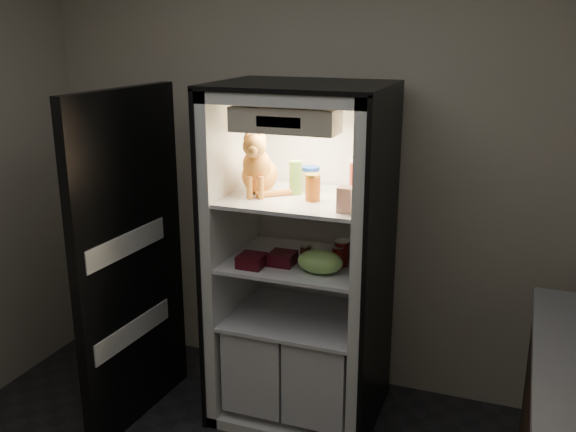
{
  "coord_description": "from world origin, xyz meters",
  "views": [
    {
      "loc": [
        1.08,
        -1.74,
        2.15
      ],
      "look_at": [
        -0.06,
        1.32,
        1.18
      ],
      "focal_mm": 40.0,
      "sensor_mm": 36.0,
      "label": 1
    }
  ],
  "objects_px": {
    "salsa_jar": "(313,187)",
    "berry_box_right": "(282,258)",
    "soda_can_a": "(344,250)",
    "tabby_cat": "(258,169)",
    "mayo_tub": "(311,179)",
    "pepper_jar": "(360,178)",
    "condiment_jar": "(305,252)",
    "berry_box_left": "(252,261)",
    "cream_carton": "(345,200)",
    "soda_can_b": "(342,253)",
    "refrigerator": "(303,281)",
    "soda_can_c": "(338,257)",
    "parmesan_shaker": "(296,178)",
    "grape_bag": "(320,262)"
  },
  "relations": [
    {
      "from": "condiment_jar",
      "to": "refrigerator",
      "type": "bearing_deg",
      "value": 124.21
    },
    {
      "from": "soda_can_a",
      "to": "grape_bag",
      "type": "relative_size",
      "value": 0.49
    },
    {
      "from": "refrigerator",
      "to": "cream_carton",
      "type": "bearing_deg",
      "value": -40.35
    },
    {
      "from": "refrigerator",
      "to": "berry_box_left",
      "type": "relative_size",
      "value": 14.26
    },
    {
      "from": "tabby_cat",
      "to": "mayo_tub",
      "type": "height_order",
      "value": "tabby_cat"
    },
    {
      "from": "cream_carton",
      "to": "berry_box_left",
      "type": "xyz_separation_m",
      "value": [
        -0.5,
        0.0,
        -0.38
      ]
    },
    {
      "from": "parmesan_shaker",
      "to": "soda_can_b",
      "type": "bearing_deg",
      "value": -10.23
    },
    {
      "from": "mayo_tub",
      "to": "salsa_jar",
      "type": "distance_m",
      "value": 0.19
    },
    {
      "from": "soda_can_a",
      "to": "soda_can_b",
      "type": "relative_size",
      "value": 0.86
    },
    {
      "from": "refrigerator",
      "to": "salsa_jar",
      "type": "relative_size",
      "value": 13.59
    },
    {
      "from": "refrigerator",
      "to": "tabby_cat",
      "type": "xyz_separation_m",
      "value": [
        -0.22,
        -0.09,
        0.64
      ]
    },
    {
      "from": "berry_box_right",
      "to": "condiment_jar",
      "type": "bearing_deg",
      "value": 53.63
    },
    {
      "from": "pepper_jar",
      "to": "grape_bag",
      "type": "height_order",
      "value": "pepper_jar"
    },
    {
      "from": "soda_can_a",
      "to": "pepper_jar",
      "type": "bearing_deg",
      "value": 39.48
    },
    {
      "from": "salsa_jar",
      "to": "berry_box_right",
      "type": "xyz_separation_m",
      "value": [
        -0.15,
        -0.05,
        -0.39
      ]
    },
    {
      "from": "refrigerator",
      "to": "condiment_jar",
      "type": "height_order",
      "value": "refrigerator"
    },
    {
      "from": "parmesan_shaker",
      "to": "berry_box_right",
      "type": "relative_size",
      "value": 1.37
    },
    {
      "from": "berry_box_right",
      "to": "soda_can_c",
      "type": "bearing_deg",
      "value": 12.12
    },
    {
      "from": "soda_can_c",
      "to": "grape_bag",
      "type": "distance_m",
      "value": 0.12
    },
    {
      "from": "soda_can_b",
      "to": "soda_can_c",
      "type": "distance_m",
      "value": 0.03
    },
    {
      "from": "tabby_cat",
      "to": "cream_carton",
      "type": "distance_m",
      "value": 0.55
    },
    {
      "from": "salsa_jar",
      "to": "soda_can_c",
      "type": "bearing_deg",
      "value": 4.74
    },
    {
      "from": "soda_can_c",
      "to": "grape_bag",
      "type": "height_order",
      "value": "grape_bag"
    },
    {
      "from": "soda_can_a",
      "to": "berry_box_right",
      "type": "height_order",
      "value": "soda_can_a"
    },
    {
      "from": "tabby_cat",
      "to": "pepper_jar",
      "type": "relative_size",
      "value": 1.87
    },
    {
      "from": "soda_can_b",
      "to": "grape_bag",
      "type": "relative_size",
      "value": 0.58
    },
    {
      "from": "salsa_jar",
      "to": "soda_can_a",
      "type": "xyz_separation_m",
      "value": [
        0.14,
        0.12,
        -0.36
      ]
    },
    {
      "from": "mayo_tub",
      "to": "berry_box_left",
      "type": "relative_size",
      "value": 1.03
    },
    {
      "from": "tabby_cat",
      "to": "mayo_tub",
      "type": "xyz_separation_m",
      "value": [
        0.24,
        0.15,
        -0.07
      ]
    },
    {
      "from": "cream_carton",
      "to": "refrigerator",
      "type": "bearing_deg",
      "value": 139.65
    },
    {
      "from": "mayo_tub",
      "to": "pepper_jar",
      "type": "relative_size",
      "value": 0.69
    },
    {
      "from": "cream_carton",
      "to": "tabby_cat",
      "type": "bearing_deg",
      "value": 161.94
    },
    {
      "from": "mayo_tub",
      "to": "berry_box_left",
      "type": "height_order",
      "value": "mayo_tub"
    },
    {
      "from": "soda_can_a",
      "to": "cream_carton",
      "type": "bearing_deg",
      "value": -74.55
    },
    {
      "from": "tabby_cat",
      "to": "condiment_jar",
      "type": "bearing_deg",
      "value": -4.24
    },
    {
      "from": "mayo_tub",
      "to": "condiment_jar",
      "type": "height_order",
      "value": "mayo_tub"
    },
    {
      "from": "berry_box_left",
      "to": "berry_box_right",
      "type": "bearing_deg",
      "value": 33.0
    },
    {
      "from": "cream_carton",
      "to": "soda_can_b",
      "type": "height_order",
      "value": "cream_carton"
    },
    {
      "from": "mayo_tub",
      "to": "condiment_jar",
      "type": "bearing_deg",
      "value": -84.11
    },
    {
      "from": "cream_carton",
      "to": "soda_can_b",
      "type": "xyz_separation_m",
      "value": [
        -0.06,
        0.19,
        -0.34
      ]
    },
    {
      "from": "refrigerator",
      "to": "mayo_tub",
      "type": "xyz_separation_m",
      "value": [
        0.02,
        0.06,
        0.57
      ]
    },
    {
      "from": "mayo_tub",
      "to": "soda_can_b",
      "type": "xyz_separation_m",
      "value": [
        0.22,
        -0.13,
        -0.35
      ]
    },
    {
      "from": "cream_carton",
      "to": "soda_can_b",
      "type": "relative_size",
      "value": 0.9
    },
    {
      "from": "tabby_cat",
      "to": "cream_carton",
      "type": "xyz_separation_m",
      "value": [
        0.52,
        -0.17,
        -0.08
      ]
    },
    {
      "from": "parmesan_shaker",
      "to": "salsa_jar",
      "type": "xyz_separation_m",
      "value": [
        0.13,
        -0.09,
        -0.02
      ]
    },
    {
      "from": "grape_bag",
      "to": "mayo_tub",
      "type": "bearing_deg",
      "value": 118.25
    },
    {
      "from": "soda_can_a",
      "to": "soda_can_c",
      "type": "distance_m",
      "value": 0.11
    },
    {
      "from": "pepper_jar",
      "to": "condiment_jar",
      "type": "relative_size",
      "value": 2.42
    },
    {
      "from": "pepper_jar",
      "to": "tabby_cat",
      "type": "bearing_deg",
      "value": -164.36
    },
    {
      "from": "berry_box_left",
      "to": "tabby_cat",
      "type": "bearing_deg",
      "value": 98.79
    }
  ]
}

